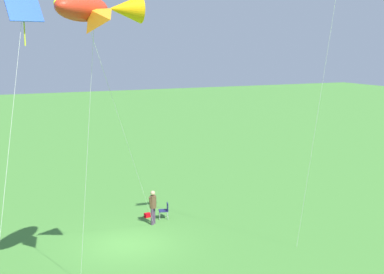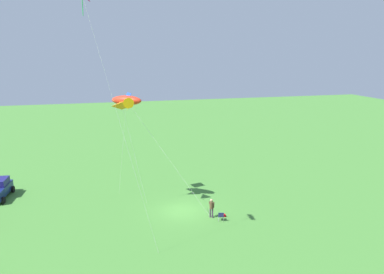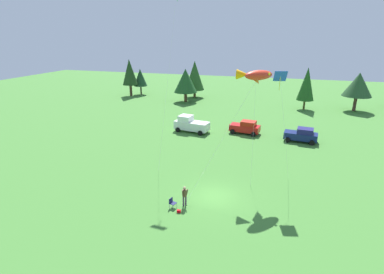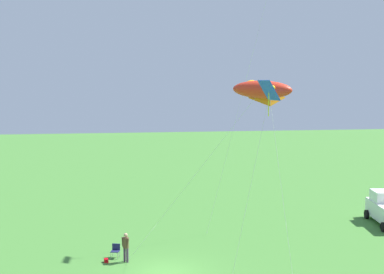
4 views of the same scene
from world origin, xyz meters
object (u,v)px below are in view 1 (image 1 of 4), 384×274
backpack_on_grass (147,215)px  folding_chair (165,209)px  kite_delta_orange (89,18)px  kite_diamond_blue (23,14)px  person_kite_flyer (153,205)px  kite_large_fish (93,8)px

backpack_on_grass → folding_chair: bearing=144.5°
kite_delta_orange → kite_diamond_blue: size_ratio=0.97×
person_kite_flyer → backpack_on_grass: (-0.12, -1.15, -0.91)m
folding_chair → kite_delta_orange: (5.61, 7.72, 9.33)m
person_kite_flyer → kite_diamond_blue: bearing=89.1°
person_kite_flyer → kite_large_fish: bearing=101.1°
backpack_on_grass → kite_delta_orange: bearing=59.7°
kite_delta_orange → kite_diamond_blue: kite_diamond_blue is taller
backpack_on_grass → kite_large_fish: (4.56, 7.85, 10.02)m
person_kite_flyer → kite_delta_orange: 12.26m
backpack_on_grass → kite_delta_orange: kite_delta_orange is taller
folding_chair → kite_large_fish: (5.34, 7.29, 9.65)m
person_kite_flyer → kite_diamond_blue: size_ratio=0.16×
kite_large_fish → kite_delta_orange: 0.60m
folding_chair → backpack_on_grass: folding_chair is taller
folding_chair → person_kite_flyer: bearing=49.6°
person_kite_flyer → kite_large_fish: size_ratio=0.16×
kite_large_fish → folding_chair: bearing=-126.2°
kite_delta_orange → person_kite_flyer: bearing=-123.5°
person_kite_flyer → backpack_on_grass: 1.47m
person_kite_flyer → kite_large_fish: 12.16m
backpack_on_grass → kite_large_fish: kite_large_fish is taller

